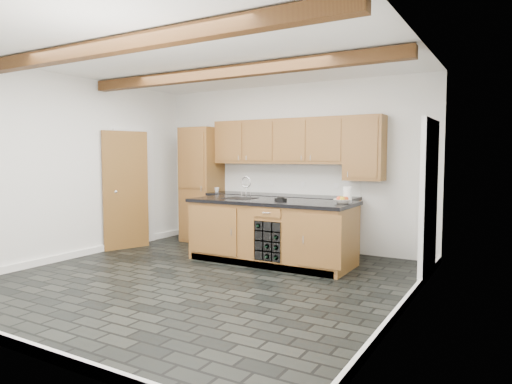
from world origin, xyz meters
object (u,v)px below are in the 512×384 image
fruit_bowl (342,201)px  paper_towel (348,195)px  kitchen_scale (281,199)px  island (271,231)px

fruit_bowl → paper_towel: 0.13m
kitchen_scale → fruit_bowl: size_ratio=0.74×
island → fruit_bowl: size_ratio=9.99×
island → kitchen_scale: size_ratio=13.51×
kitchen_scale → paper_towel: paper_towel is taller
paper_towel → island: bearing=-172.9°
fruit_bowl → island: bearing=-177.2°
island → paper_towel: (1.11, 0.14, 0.58)m
island → fruit_bowl: bearing=2.8°
paper_towel → fruit_bowl: bearing=-114.6°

